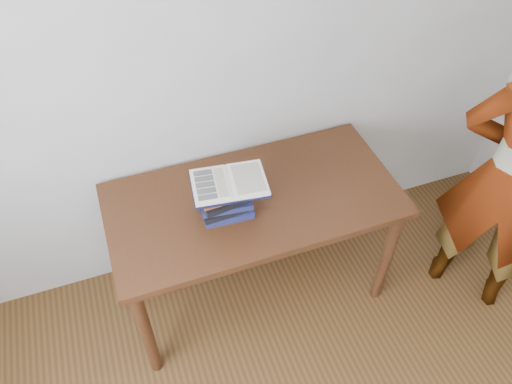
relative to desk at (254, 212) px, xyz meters
name	(u,v)px	position (x,y,z in m)	size (l,w,h in m)	color
desk	(254,212)	(0.00, 0.00, 0.00)	(1.37, 0.69, 0.73)	#462011
book_stack	(224,198)	(-0.15, -0.04, 0.19)	(0.25, 0.19, 0.19)	#1A1B4E
open_book	(229,183)	(-0.13, -0.06, 0.30)	(0.35, 0.26, 0.03)	black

